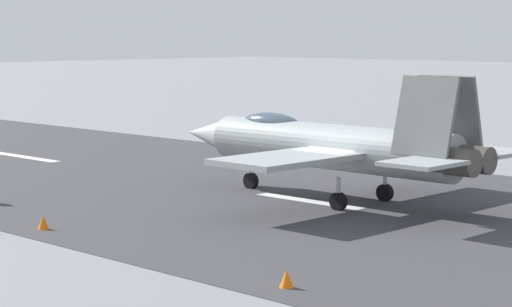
% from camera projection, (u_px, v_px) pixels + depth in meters
% --- Properties ---
extents(ground_plane, '(400.00, 400.00, 0.00)m').
position_uv_depth(ground_plane, '(333.00, 205.00, 42.38)').
color(ground_plane, gray).
extents(runway_strip, '(240.00, 26.00, 0.02)m').
position_uv_depth(runway_strip, '(334.00, 205.00, 42.36)').
color(runway_strip, '#3A3A3D').
rests_on(runway_strip, ground).
extents(fighter_jet, '(17.07, 13.79, 5.67)m').
position_uv_depth(fighter_jet, '(328.00, 145.00, 43.31)').
color(fighter_jet, '#99A1A2').
rests_on(fighter_jet, ground).
extents(marker_cone_near, '(0.44, 0.44, 0.55)m').
position_uv_depth(marker_cone_near, '(287.00, 279.00, 28.52)').
color(marker_cone_near, orange).
rests_on(marker_cone_near, ground).
extents(marker_cone_mid, '(0.44, 0.44, 0.55)m').
position_uv_depth(marker_cone_mid, '(43.00, 222.00, 37.07)').
color(marker_cone_mid, orange).
rests_on(marker_cone_mid, ground).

